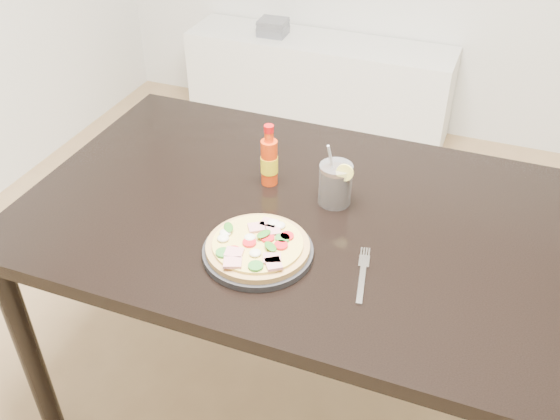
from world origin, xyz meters
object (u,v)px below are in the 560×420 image
(pizza, at_px, (258,245))
(cola_cup, at_px, (335,185))
(hot_sauce_bottle, at_px, (269,161))
(fork, at_px, (363,273))
(media_console, at_px, (318,85))
(dining_table, at_px, (296,235))
(plate, at_px, (258,252))

(pizza, xyz_separation_m, cola_cup, (0.10, 0.27, 0.03))
(pizza, distance_m, hot_sauce_bottle, 0.31)
(fork, relative_size, media_console, 0.13)
(hot_sauce_bottle, bearing_deg, pizza, -73.28)
(dining_table, xyz_separation_m, hot_sauce_bottle, (-0.11, 0.09, 0.15))
(dining_table, xyz_separation_m, media_console, (-0.50, 1.75, -0.42))
(plate, relative_size, hot_sauce_bottle, 1.47)
(hot_sauce_bottle, distance_m, fork, 0.43)
(dining_table, xyz_separation_m, pizza, (-0.02, -0.20, 0.11))
(pizza, xyz_separation_m, fork, (0.25, 0.02, -0.03))
(plate, xyz_separation_m, pizza, (-0.00, -0.00, 0.02))
(plate, xyz_separation_m, fork, (0.25, 0.02, -0.01))
(dining_table, height_order, hot_sauce_bottle, hot_sauce_bottle)
(plate, relative_size, cola_cup, 1.48)
(hot_sauce_bottle, distance_m, cola_cup, 0.19)
(plate, height_order, media_console, plate)
(dining_table, bearing_deg, pizza, -96.86)
(hot_sauce_bottle, bearing_deg, media_console, 103.27)
(hot_sauce_bottle, bearing_deg, cola_cup, -6.71)
(media_console, bearing_deg, dining_table, -73.96)
(dining_table, bearing_deg, plate, -96.79)
(dining_table, relative_size, cola_cup, 8.02)
(pizza, height_order, hot_sauce_bottle, hot_sauce_bottle)
(dining_table, bearing_deg, cola_cup, 39.66)
(cola_cup, bearing_deg, dining_table, -140.34)
(media_console, bearing_deg, plate, -76.20)
(cola_cup, bearing_deg, fork, -59.85)
(dining_table, distance_m, plate, 0.22)
(plate, height_order, hot_sauce_bottle, hot_sauce_bottle)
(media_console, bearing_deg, pizza, -76.21)
(pizza, height_order, cola_cup, cola_cup)
(pizza, xyz_separation_m, hot_sauce_bottle, (-0.09, 0.29, 0.04))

